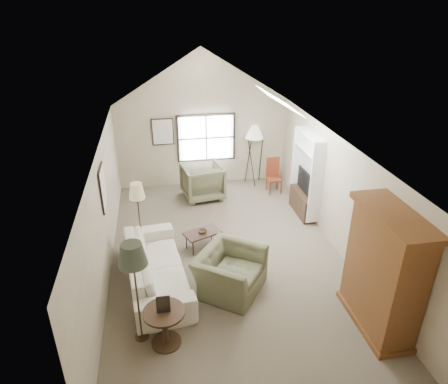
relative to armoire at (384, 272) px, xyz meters
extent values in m
cube|color=brown|center=(-2.18, 2.40, -1.10)|extent=(5.00, 8.00, 0.01)
cube|color=tan|center=(-2.18, 6.40, 0.15)|extent=(5.00, 0.01, 2.50)
cube|color=tan|center=(-2.18, -1.60, 0.15)|extent=(5.00, 0.01, 2.50)
cube|color=tan|center=(-4.68, 2.40, 0.15)|extent=(0.01, 8.00, 2.50)
cube|color=tan|center=(0.32, 2.40, 0.15)|extent=(0.01, 8.00, 2.50)
cube|color=black|center=(-2.08, 6.36, 0.35)|extent=(1.72, 0.08, 1.42)
cube|color=black|center=(-4.65, 2.70, 0.65)|extent=(0.68, 0.04, 0.88)
cube|color=black|center=(-3.33, 6.37, 0.60)|extent=(0.62, 0.04, 0.78)
cube|color=brown|center=(0.00, 0.00, 0.00)|extent=(0.60, 1.50, 2.20)
cube|color=white|center=(0.16, 4.00, 0.05)|extent=(0.32, 1.30, 2.10)
cube|color=#382316|center=(0.14, 4.00, -0.80)|extent=(0.34, 1.18, 0.60)
cube|color=black|center=(0.14, 4.00, -0.18)|extent=(0.05, 0.90, 0.55)
imported|color=#ECE6CB|center=(-3.72, 1.77, -0.70)|extent=(1.37, 2.83, 0.80)
imported|color=#5E6144|center=(-2.32, 1.33, -0.69)|extent=(1.64, 1.68, 0.83)
imported|color=#5B5C40|center=(-2.34, 5.41, -0.60)|extent=(1.22, 1.25, 0.99)
cube|color=#321D14|center=(-2.66, 2.85, -0.89)|extent=(0.92, 0.73, 0.41)
imported|color=#332314|center=(-2.66, 2.85, -0.66)|extent=(0.25, 0.25, 0.05)
cylinder|color=#3D2D19|center=(-3.62, 0.17, -0.76)|extent=(0.76, 0.76, 0.68)
cube|color=brown|center=(-0.24, 5.38, -0.59)|extent=(0.41, 0.41, 1.02)
camera|label=1|loc=(-3.53, -4.78, 4.07)|focal=32.00mm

